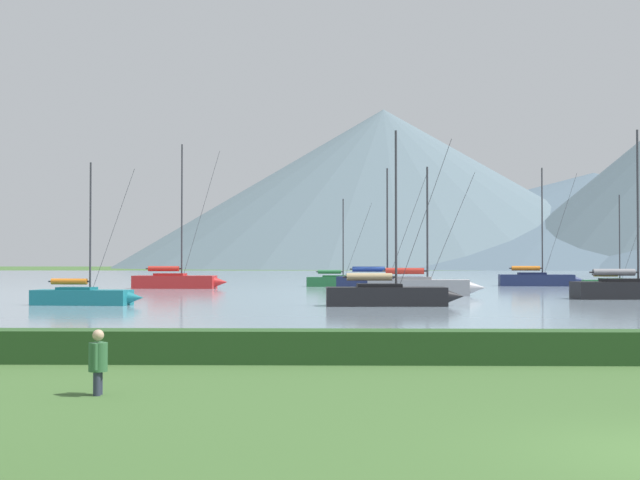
{
  "coord_description": "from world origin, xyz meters",
  "views": [
    {
      "loc": [
        -4.62,
        -12.29,
        2.54
      ],
      "look_at": [
        -6.1,
        52.03,
        4.07
      ],
      "focal_mm": 51.95,
      "sensor_mm": 36.0,
      "label": 1
    }
  ],
  "objects": [
    {
      "name": "sailboat_slip_4",
      "position": [
        -0.93,
        72.36,
        0.74
      ],
      "size": [
        9.11,
        3.89,
        11.11
      ],
      "rotation": [
        0.0,
        0.0,
        -0.17
      ],
      "color": "navy",
      "rests_on": "harbor_water"
    },
    {
      "name": "sailboat_slip_0",
      "position": [
        20.55,
        73.15,
        0.55
      ],
      "size": [
        6.59,
        2.37,
        8.71
      ],
      "rotation": [
        0.0,
        0.0,
        -0.08
      ],
      "color": "#236B38",
      "rests_on": "harbor_water"
    },
    {
      "name": "distant_hill_west_ridge",
      "position": [
        13.84,
        389.46,
        34.51
      ],
      "size": [
        232.33,
        232.33,
        69.03
      ],
      "primitive_type": "cone",
      "color": "slate",
      "rests_on": "ground_plane"
    },
    {
      "name": "sailboat_slip_1",
      "position": [
        -20.45,
        75.96,
        0.77
      ],
      "size": [
        9.08,
        3.07,
        13.83
      ],
      "rotation": [
        0.0,
        0.0,
        -0.05
      ],
      "color": "red",
      "rests_on": "harbor_water"
    },
    {
      "name": "sailboat_slip_11",
      "position": [
        15.22,
        51.53,
        0.73
      ],
      "size": [
        8.79,
        3.04,
        11.63
      ],
      "rotation": [
        0.0,
        0.0,
        0.06
      ],
      "color": "black",
      "rests_on": "harbor_water"
    },
    {
      "name": "person_seated_viewer",
      "position": [
        -9.25,
        5.26,
        0.69
      ],
      "size": [
        0.36,
        0.57,
        1.25
      ],
      "rotation": [
        0.0,
        0.0,
        0.04
      ],
      "color": "#2D3347",
      "rests_on": "ground_plane"
    },
    {
      "name": "sailboat_slip_7",
      "position": [
        1.4,
        58.08,
        0.72
      ],
      "size": [
        8.95,
        3.5,
        9.77
      ],
      "rotation": [
        0.0,
        0.0,
        -0.12
      ],
      "color": "#9E9EA3",
      "rests_on": "harbor_water"
    },
    {
      "name": "harbor_water",
      "position": [
        0.0,
        137.0,
        0.0
      ],
      "size": [
        320.0,
        246.0,
        0.0
      ],
      "primitive_type": "cube",
      "color": "#8499A8",
      "rests_on": "ground_plane"
    },
    {
      "name": "sailboat_slip_3",
      "position": [
        -1.93,
        41.22,
        0.66
      ],
      "size": [
        8.02,
        2.62,
        10.16
      ],
      "rotation": [
        0.0,
        0.0,
        0.04
      ],
      "color": "black",
      "rests_on": "harbor_water"
    },
    {
      "name": "sailboat_slip_12",
      "position": [
        16.05,
        85.67,
        0.75
      ],
      "size": [
        9.0,
        3.24,
        12.48
      ],
      "rotation": [
        0.0,
        0.0,
        -0.08
      ],
      "color": "navy",
      "rests_on": "harbor_water"
    },
    {
      "name": "sailboat_slip_6",
      "position": [
        -19.79,
        41.81,
        0.55
      ],
      "size": [
        6.68,
        2.53,
        8.4
      ],
      "rotation": [
        0.0,
        0.0,
        -0.1
      ],
      "color": "#19707A",
      "rests_on": "harbor_water"
    },
    {
      "name": "hedge_line",
      "position": [
        0.0,
        11.0,
        0.41
      ],
      "size": [
        80.0,
        1.2,
        0.82
      ],
      "primitive_type": "cube",
      "color": "#284C23",
      "rests_on": "ground_plane"
    },
    {
      "name": "distant_hill_east_ridge",
      "position": [
        111.72,
        415.59,
        21.81
      ],
      "size": [
        341.98,
        341.98,
        43.63
      ],
      "primitive_type": "cone",
      "color": "#4C6070",
      "rests_on": "ground_plane"
    },
    {
      "name": "sailboat_slip_8",
      "position": [
        -4.85,
        82.69,
        0.6
      ],
      "size": [
        7.34,
        2.7,
        9.03
      ],
      "rotation": [
        0.0,
        0.0,
        -0.09
      ],
      "color": "#236B38",
      "rests_on": "harbor_water"
    }
  ]
}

